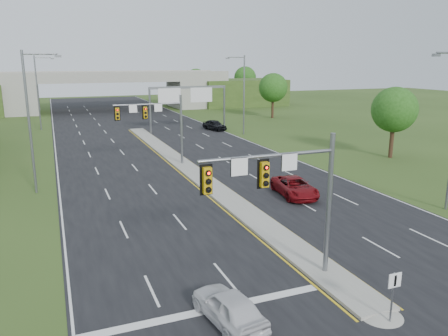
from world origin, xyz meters
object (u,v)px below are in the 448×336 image
Objects in this scene: car_white at (229,306)px; car_far_c at (214,125)px; signal_mast_far at (159,119)px; car_far_a at (295,187)px; keep_right_sign at (394,289)px; signal_mast_near at (289,187)px; sign_gantry at (187,96)px; overpass at (109,93)px.

car_far_c is at bearing -118.64° from car_white.
signal_mast_far is 1.74× the size of car_white.
keep_right_sign is at bearing -100.34° from car_far_a.
signal_mast_far is at bearing -106.72° from car_white.
signal_mast_near is at bearing -114.95° from car_far_a.
signal_mast_near is at bearing -90.00° from signal_mast_far.
sign_gantry is 0.14× the size of overpass.
signal_mast_far is 15.70m from car_far_a.
signal_mast_far is at bearing -137.92° from car_far_c.
car_far_c is (11.00, -34.75, -2.76)m from overpass.
keep_right_sign is 50.98m from car_far_c.
car_white is (-3.70, -2.01, -4.02)m from signal_mast_near.
keep_right_sign is (2.26, -29.45, -3.21)m from signal_mast_far.
car_far_a is at bearing -92.63° from sign_gantry.
car_white is at bearing -94.15° from overpass.
keep_right_sign is 6.50m from car_white.
signal_mast_near is at bearing -101.25° from sign_gantry.
overpass reaches higher than car_far_c.
signal_mast_near reaches higher than car_far_c.
signal_mast_near is at bearing -91.62° from overpass.
car_far_a reaches higher than car_white.
keep_right_sign is at bearing -63.06° from signal_mast_near.
car_white is (-12.65, -47.00, -4.53)m from sign_gantry.
keep_right_sign is 0.49× the size of car_far_c.
signal_mast_far is 24.58m from car_far_c.
car_far_a is at bearing -85.68° from overpass.
signal_mast_far is 1.55× the size of car_far_c.
signal_mast_far reaches higher than car_far_c.
sign_gantry is at bearing 169.54° from car_far_c.
sign_gantry is 2.25× the size of car_far_a.
signal_mast_far is 1.36× the size of car_far_a.
signal_mast_far is at bearing 126.57° from car_far_a.
signal_mast_near reaches higher than sign_gantry.
sign_gantry is (6.68, 49.45, 3.72)m from keep_right_sign.
signal_mast_near is 45.88m from sign_gantry.
keep_right_sign reaches higher than car_far_c.
signal_mast_far is 21.91m from sign_gantry.
keep_right_sign is 17.03m from car_far_a.
sign_gantry is (8.95, 44.99, 0.51)m from signal_mast_near.
car_white is at bearing -121.63° from car_far_a.
keep_right_sign reaches higher than car_far_a.
car_far_c is at bearing 87.43° from car_far_a.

